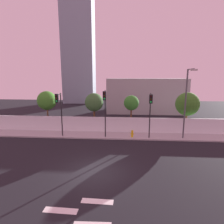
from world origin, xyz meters
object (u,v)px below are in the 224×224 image
at_px(street_lamp_curbside, 186,99).
at_px(roadside_tree_midleft, 94,102).
at_px(roadside_tree_leftmost, 47,101).
at_px(roadside_tree_rightmost, 187,104).
at_px(roadside_tree_midright, 131,103).
at_px(traffic_light_center, 150,107).
at_px(fire_hydrant, 132,133).
at_px(traffic_light_right, 59,106).
at_px(traffic_light_left, 105,104).

relative_size(street_lamp_curbside, roadside_tree_midleft, 1.57).
height_order(street_lamp_curbside, roadside_tree_leftmost, street_lamp_curbside).
relative_size(roadside_tree_leftmost, roadside_tree_rightmost, 1.01).
bearing_deg(roadside_tree_midright, roadside_tree_rightmost, 0.00).
xyz_separation_m(traffic_light_center, fire_hydrant, (-1.78, 0.76, -3.15)).
xyz_separation_m(street_lamp_curbside, roadside_tree_leftmost, (-16.55, 3.60, -0.84)).
xyz_separation_m(traffic_light_right, roadside_tree_rightmost, (14.77, 4.10, -0.27)).
bearing_deg(roadside_tree_leftmost, fire_hydrant, -17.41).
bearing_deg(roadside_tree_rightmost, traffic_light_right, -164.49).
height_order(traffic_light_center, roadside_tree_midright, traffic_light_center).
xyz_separation_m(street_lamp_curbside, roadside_tree_midleft, (-10.34, 3.60, -1.02)).
xyz_separation_m(traffic_light_left, roadside_tree_midright, (2.90, 4.21, -0.46)).
height_order(traffic_light_left, traffic_light_center, traffic_light_left).
height_order(fire_hydrant, roadside_tree_midright, roadside_tree_midright).
distance_m(traffic_light_center, fire_hydrant, 3.69).
xyz_separation_m(fire_hydrant, roadside_tree_rightmost, (6.85, 3.45, 2.83)).
height_order(roadside_tree_leftmost, roadside_tree_rightmost, roadside_tree_leftmost).
height_order(traffic_light_center, traffic_light_right, traffic_light_center).
distance_m(traffic_light_left, roadside_tree_midleft, 4.62).
bearing_deg(roadside_tree_rightmost, roadside_tree_midleft, 180.00).
distance_m(traffic_light_right, street_lamp_curbside, 13.49).
distance_m(traffic_light_left, roadside_tree_midright, 5.14).
xyz_separation_m(fire_hydrant, roadside_tree_leftmost, (-11.01, 3.45, 3.10)).
xyz_separation_m(traffic_light_left, fire_hydrant, (2.95, 0.76, -3.34)).
distance_m(traffic_light_right, roadside_tree_rightmost, 15.33).
bearing_deg(traffic_light_center, traffic_light_right, 179.32).
distance_m(fire_hydrant, roadside_tree_midleft, 6.59).
bearing_deg(traffic_light_right, roadside_tree_leftmost, 127.02).
bearing_deg(street_lamp_curbside, roadside_tree_rightmost, 70.05).
bearing_deg(roadside_tree_midright, traffic_light_right, -152.48).
relative_size(traffic_light_center, roadside_tree_midleft, 1.04).
xyz_separation_m(traffic_light_right, roadside_tree_midleft, (3.12, 4.10, -0.18)).
bearing_deg(fire_hydrant, roadside_tree_midleft, 144.29).
distance_m(traffic_light_left, traffic_light_right, 4.97).
xyz_separation_m(fire_hydrant, roadside_tree_midleft, (-4.80, 3.45, 2.92)).
distance_m(traffic_light_right, roadside_tree_midright, 8.87).
distance_m(street_lamp_curbside, roadside_tree_midright, 6.74).
bearing_deg(roadside_tree_rightmost, roadside_tree_leftmost, 180.00).
bearing_deg(street_lamp_curbside, traffic_light_left, -175.88).
bearing_deg(traffic_light_center, fire_hydrant, 156.83).
bearing_deg(roadside_tree_midleft, street_lamp_curbside, -19.21).
bearing_deg(roadside_tree_midleft, roadside_tree_leftmost, 180.00).
bearing_deg(traffic_light_right, street_lamp_curbside, 2.10).
xyz_separation_m(traffic_light_right, roadside_tree_midright, (7.86, 4.10, -0.22)).
bearing_deg(street_lamp_curbside, traffic_light_right, -177.90).
bearing_deg(traffic_light_left, roadside_tree_midleft, 113.68).
bearing_deg(roadside_tree_midright, fire_hydrant, -89.13).
distance_m(traffic_light_center, roadside_tree_rightmost, 6.60).
bearing_deg(traffic_light_center, traffic_light_left, -179.96).
xyz_separation_m(traffic_light_left, roadside_tree_midleft, (-1.85, 4.21, -0.42)).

